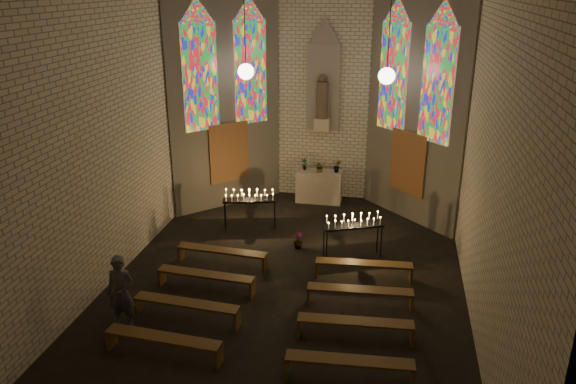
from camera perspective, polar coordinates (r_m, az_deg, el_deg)
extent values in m
plane|color=black|center=(12.90, -0.35, -9.81)|extent=(12.00, 12.00, 0.00)
cube|color=beige|center=(17.29, 3.64, 10.58)|extent=(8.00, 0.02, 7.00)
cube|color=beige|center=(6.17, -11.70, -9.57)|extent=(8.00, 0.02, 7.00)
cube|color=beige|center=(12.89, -18.19, 6.00)|extent=(0.02, 12.00, 7.00)
cube|color=beige|center=(11.44, 19.71, 4.00)|extent=(0.02, 12.00, 7.00)
cube|color=beige|center=(16.67, -6.51, 10.10)|extent=(2.72, 2.72, 7.00)
cube|color=beige|center=(15.93, 13.00, 9.20)|extent=(2.72, 2.72, 7.00)
cube|color=#4C3F8C|center=(16.09, -8.91, 11.41)|extent=(0.78, 0.78, 3.00)
cube|color=#4C3F8C|center=(16.83, -3.83, 12.02)|extent=(0.78, 0.78, 3.00)
cube|color=#4C3F8C|center=(16.28, 10.66, 11.41)|extent=(0.78, 0.78, 3.00)
cube|color=#4C3F8C|center=(15.19, 14.96, 10.40)|extent=(0.78, 0.78, 3.00)
cube|color=brown|center=(16.95, -6.00, 4.03)|extent=(0.95, 0.95, 1.80)
cube|color=brown|center=(16.25, 12.07, 2.93)|extent=(0.95, 0.95, 1.80)
cube|color=gray|center=(17.21, 3.60, 10.53)|extent=(1.00, 0.12, 2.60)
cone|color=gray|center=(16.99, 3.73, 16.01)|extent=(1.00, 1.00, 0.80)
cube|color=beige|center=(17.31, 3.46, 6.86)|extent=(0.45, 0.30, 0.40)
cylinder|color=brown|center=(17.14, 3.51, 9.30)|extent=(0.36, 0.36, 1.10)
sphere|color=brown|center=(17.02, 3.56, 11.44)|extent=(0.26, 0.26, 0.26)
sphere|color=white|center=(15.70, -4.30, 12.10)|extent=(0.44, 0.44, 0.44)
cylinder|color=black|center=(15.55, -4.45, 17.21)|extent=(0.02, 0.02, 2.80)
sphere|color=white|center=(15.16, 9.99, 11.54)|extent=(0.44, 0.44, 0.44)
cylinder|color=black|center=(15.00, 10.34, 16.81)|extent=(0.02, 0.02, 2.80)
cube|color=beige|center=(17.55, 3.17, 0.58)|extent=(1.40, 0.60, 1.00)
imported|color=#4C723F|center=(17.45, 1.67, 2.86)|extent=(0.21, 0.15, 0.37)
imported|color=#4C723F|center=(17.24, 3.27, 2.58)|extent=(0.40, 0.37, 0.36)
imported|color=#4C723F|center=(17.26, 5.03, 2.64)|extent=(0.26, 0.23, 0.40)
imported|color=#4C723F|center=(14.62, 1.04, -4.95)|extent=(0.32, 0.32, 0.43)
cube|color=black|center=(15.52, -3.92, -0.85)|extent=(1.51, 0.70, 0.05)
cylinder|color=black|center=(15.59, -6.43, -2.56)|extent=(0.03, 0.03, 0.83)
cylinder|color=black|center=(15.56, -1.35, -2.47)|extent=(0.03, 0.03, 0.83)
cylinder|color=black|center=(15.84, -6.38, -2.16)|extent=(0.03, 0.03, 0.83)
cylinder|color=black|center=(15.82, -1.38, -2.07)|extent=(0.03, 0.03, 0.83)
cube|color=black|center=(13.95, 6.64, -3.46)|extent=(1.53, 0.91, 0.05)
cylinder|color=black|center=(13.83, 3.95, -5.61)|extent=(0.03, 0.03, 0.85)
cylinder|color=black|center=(14.24, 9.45, -5.05)|extent=(0.03, 0.03, 0.85)
cylinder|color=black|center=(14.08, 3.65, -5.11)|extent=(0.03, 0.03, 0.85)
cylinder|color=black|center=(14.48, 9.07, -4.57)|extent=(0.03, 0.03, 0.85)
cube|color=#523817|center=(13.78, -6.74, -5.92)|extent=(2.25, 0.46, 0.05)
cube|color=#523817|center=(14.28, -10.81, -6.06)|extent=(0.07, 0.32, 0.40)
cube|color=#523817|center=(13.54, -2.36, -7.25)|extent=(0.07, 0.32, 0.40)
cube|color=#523817|center=(13.22, 7.72, -7.20)|extent=(2.25, 0.46, 0.05)
cube|color=#523817|center=(13.33, 2.95, -7.74)|extent=(0.07, 0.32, 0.40)
cube|color=#523817|center=(13.38, 12.40, -8.14)|extent=(0.07, 0.32, 0.40)
cube|color=#523817|center=(12.78, -8.36, -8.28)|extent=(2.25, 0.46, 0.05)
cube|color=#523817|center=(13.31, -12.69, -8.33)|extent=(0.07, 0.32, 0.40)
cube|color=#523817|center=(12.53, -3.64, -9.79)|extent=(0.07, 0.32, 0.40)
cube|color=#523817|center=(12.17, 7.33, -9.83)|extent=(2.25, 0.46, 0.05)
cube|color=#523817|center=(12.30, 2.12, -10.38)|extent=(0.07, 0.32, 0.40)
cube|color=#523817|center=(12.34, 12.45, -10.81)|extent=(0.07, 0.32, 0.40)
cube|color=#523817|center=(11.82, -10.28, -11.03)|extent=(2.25, 0.46, 0.05)
cube|color=#523817|center=(12.38, -14.90, -10.93)|extent=(0.07, 0.32, 0.40)
cube|color=#523817|center=(11.55, -5.17, -12.75)|extent=(0.07, 0.32, 0.40)
cube|color=#523817|center=(11.15, 6.86, -12.94)|extent=(2.25, 0.46, 0.05)
cube|color=#523817|center=(11.31, 1.13, -13.48)|extent=(0.07, 0.32, 0.40)
cube|color=#523817|center=(11.33, 12.51, -13.96)|extent=(0.07, 0.32, 0.40)
cube|color=#523817|center=(10.90, -12.58, -14.24)|extent=(2.25, 0.46, 0.05)
cube|color=#523817|center=(11.50, -17.49, -13.93)|extent=(0.07, 0.32, 0.40)
cube|color=#523817|center=(10.62, -7.03, -16.24)|extent=(0.07, 0.32, 0.40)
cube|color=#523817|center=(10.18, 6.29, -16.65)|extent=(2.25, 0.46, 0.05)
cube|color=#523817|center=(10.35, -0.09, -17.17)|extent=(0.07, 0.32, 0.40)
cube|color=#523817|center=(10.36, 12.58, -17.72)|extent=(0.07, 0.32, 0.40)
imported|color=#47464F|center=(11.71, -16.60, -9.78)|extent=(0.61, 0.44, 1.57)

